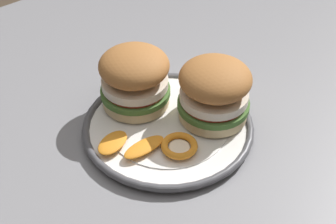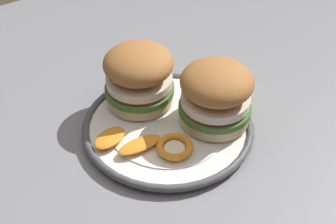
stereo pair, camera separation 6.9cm
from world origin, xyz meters
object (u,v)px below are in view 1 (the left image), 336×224
(dinner_plate, at_px, (168,126))
(sandwich_half_left, at_px, (135,77))
(dining_table, at_px, (173,141))
(sandwich_half_right, at_px, (214,90))

(dinner_plate, distance_m, sandwich_half_left, 0.10)
(dinner_plate, bearing_deg, dining_table, 42.81)
(dining_table, distance_m, dinner_plate, 0.13)
(sandwich_half_left, bearing_deg, dinner_plate, -84.12)
(dinner_plate, xyz_separation_m, sandwich_half_left, (-0.01, 0.07, 0.06))
(dinner_plate, bearing_deg, sandwich_half_left, 95.88)
(dining_table, xyz_separation_m, dinner_plate, (-0.05, -0.05, 0.10))
(dining_table, xyz_separation_m, sandwich_half_left, (-0.06, 0.02, 0.16))
(dinner_plate, xyz_separation_m, sandwich_half_right, (0.07, -0.03, 0.06))
(dining_table, bearing_deg, sandwich_half_left, 158.05)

